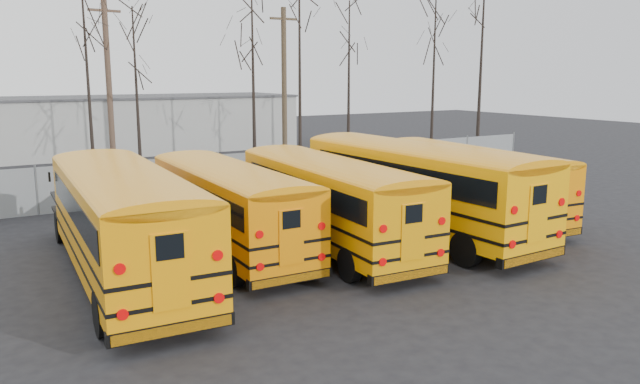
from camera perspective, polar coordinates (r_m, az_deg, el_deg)
ground at (r=19.95m, az=3.83°, el=-6.09°), size 120.00×120.00×0.00m
fence at (r=30.13m, az=-9.22°, el=1.52°), size 40.00×0.04×2.00m
distant_building at (r=49.53m, az=-15.74°, el=6.01°), size 22.00×8.00×4.00m
bus_a at (r=18.25m, az=-17.63°, el=-1.90°), size 3.33×11.92×3.30m
bus_b at (r=20.51m, az=-8.54°, el=-0.72°), size 2.71×10.64×2.96m
bus_c at (r=20.80m, az=0.65°, el=-0.23°), size 3.22×11.15×3.08m
bus_d at (r=22.67m, az=8.55°, el=1.05°), size 3.22×12.26×3.41m
bus_e at (r=25.62m, az=13.25°, el=1.43°), size 3.19×10.77×2.97m
utility_pole_left at (r=34.71m, az=-18.71°, el=8.80°), size 1.70×0.43×9.57m
utility_pole_right at (r=35.69m, az=-3.29°, el=9.22°), size 1.67×0.29×9.38m
tree_2 at (r=32.53m, az=-20.50°, el=10.15°), size 0.26×0.26×11.59m
tree_3 at (r=33.05m, az=-16.39°, el=8.16°), size 0.26×0.26×9.03m
tree_4 at (r=33.31m, az=-6.11°, el=9.32°), size 0.26×0.26×9.93m
tree_5 at (r=33.81m, az=-1.87°, el=11.64°), size 0.26×0.26×12.58m
tree_6 at (r=38.11m, az=2.64°, el=9.61°), size 0.26×0.26×10.00m
tree_7 at (r=39.33m, az=10.33°, el=10.09°), size 0.26×0.26×10.83m
tree_8 at (r=42.45m, az=14.48°, el=10.81°), size 0.26×0.26×12.09m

